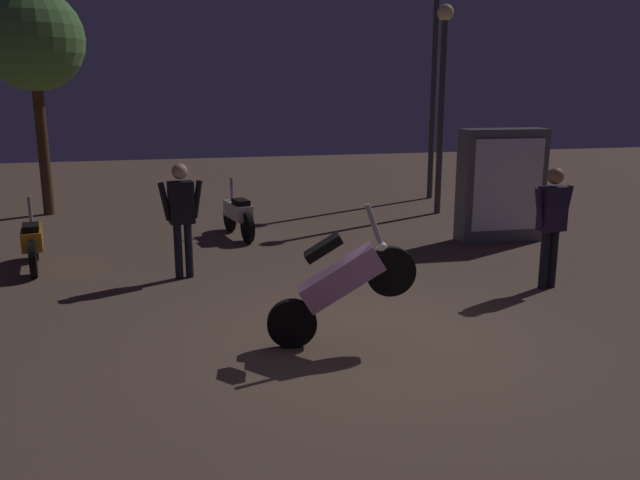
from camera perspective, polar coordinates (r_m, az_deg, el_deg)
ground_plane at (r=7.71m, az=4.82°, el=-8.60°), size 40.00×40.00×0.00m
motorcycle_pink_foreground at (r=7.26m, az=1.83°, el=-3.74°), size 1.65×0.45×1.63m
motorcycle_orange_parked_left at (r=11.41m, az=-23.77°, el=-0.14°), size 0.44×1.66×1.11m
motorcycle_white_parked_right at (r=12.76m, az=-7.15°, el=2.23°), size 0.49×1.65×1.11m
person_rider_beside at (r=10.00m, az=-11.98°, el=2.56°), size 0.67×0.30×1.75m
person_bystander_far at (r=9.86m, az=19.57°, el=1.93°), size 0.67×0.29×1.75m
streetlamp_near at (r=15.05m, az=10.63°, el=13.39°), size 0.36×0.36×4.58m
streetlamp_far at (r=17.13m, az=9.94°, el=14.72°), size 0.36×0.36×5.30m
tree_left_bg at (r=15.95m, az=-23.75°, el=15.57°), size 2.19×2.19×4.93m
kiosk_billboard at (r=12.68m, az=15.52°, el=4.60°), size 1.61×0.58×2.10m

